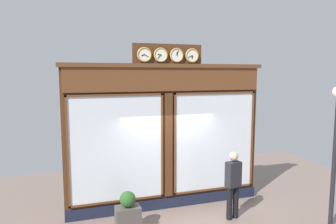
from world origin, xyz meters
name	(u,v)px	position (x,y,z in m)	size (l,w,h in m)	color
shop_facade	(167,136)	(0.00, -0.13, 1.94)	(5.37, 0.42, 4.31)	#4C2B16
pedestrian	(233,182)	(-1.32, 1.09, 0.93)	(0.40, 0.29, 1.69)	black
street_lamp	(336,135)	(-3.23, 2.25, 2.21)	(0.28, 0.28, 3.30)	black
planter_box	(128,219)	(1.26, 0.93, 0.29)	(0.56, 0.36, 0.58)	#4C4742
planter_shrub	(128,199)	(1.26, 0.93, 0.76)	(0.36, 0.36, 0.36)	#285623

